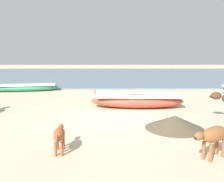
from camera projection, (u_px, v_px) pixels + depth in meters
name	position (u px, v px, depth m)	size (l,w,h in m)	color
ground	(112.00, 117.00, 8.58)	(80.00, 80.00, 0.00)	beige
sea_water	(111.00, 75.00, 24.97)	(60.00, 20.00, 0.08)	slate
fishing_boat_0	(137.00, 100.00, 10.03)	(3.84, 1.30, 0.76)	#B74733
fishing_boat_1	(24.00, 88.00, 14.38)	(4.17, 1.56, 0.61)	#338C66
calf_near_brown	(213.00, 136.00, 5.13)	(0.99, 0.75, 0.70)	brown
calf_far_rust	(59.00, 135.00, 5.47)	(0.32, 0.88, 0.57)	#9E4C28
debris_pile_1	(175.00, 122.00, 7.25)	(1.75, 1.75, 0.39)	brown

